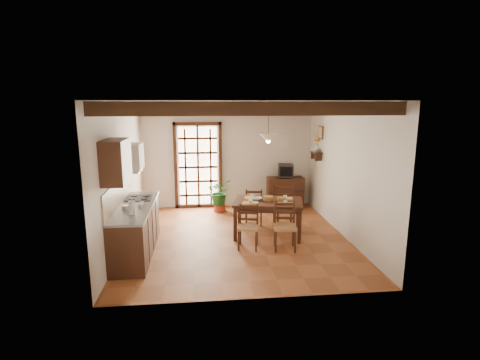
{
  "coord_description": "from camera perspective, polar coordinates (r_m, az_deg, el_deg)",
  "views": [
    {
      "loc": [
        -0.72,
        -7.38,
        2.77
      ],
      "look_at": [
        0.1,
        0.4,
        1.15
      ],
      "focal_mm": 28.0,
      "sensor_mm": 36.0,
      "label": 1
    }
  ],
  "objects": [
    {
      "name": "sideboard",
      "position": [
        10.14,
        6.89,
        -1.86
      ],
      "size": [
        0.96,
        0.44,
        0.81
      ],
      "primitive_type": "cube",
      "rotation": [
        0.0,
        0.0,
        -0.01
      ],
      "color": "#351C10",
      "rests_on": "ground_plane"
    },
    {
      "name": "counter_items",
      "position": [
        7.21,
        -15.69,
        -3.29
      ],
      "size": [
        0.5,
        1.43,
        0.25
      ],
      "color": "black",
      "rests_on": "kitchen_counter"
    },
    {
      "name": "pendant_lamp",
      "position": [
        7.71,
        4.33,
        6.51
      ],
      "size": [
        0.36,
        0.36,
        0.84
      ],
      "color": "black",
      "rests_on": "room_shell"
    },
    {
      "name": "wall_shelf",
      "position": [
        9.51,
        11.57,
        3.85
      ],
      "size": [
        0.2,
        0.42,
        0.2
      ],
      "color": "#351C10",
      "rests_on": "room_shell"
    },
    {
      "name": "potted_plant",
      "position": [
        9.62,
        -3.11,
        -1.54
      ],
      "size": [
        1.75,
        1.54,
        1.79
      ],
      "primitive_type": "imported",
      "rotation": [
        0.0,
        0.0,
        0.11
      ],
      "color": "#144C19",
      "rests_on": "ground_plane"
    },
    {
      "name": "chair_near_left",
      "position": [
        7.32,
        1.26,
        -8.32
      ],
      "size": [
        0.46,
        0.45,
        0.84
      ],
      "rotation": [
        0.0,
        0.0,
        -0.22
      ],
      "color": "#A87647",
      "rests_on": "ground_plane"
    },
    {
      "name": "upper_cabinet",
      "position": [
        6.3,
        -18.39,
        2.69
      ],
      "size": [
        0.35,
        0.8,
        0.7
      ],
      "primitive_type": "cube",
      "color": "#351C10",
      "rests_on": "room_shell"
    },
    {
      "name": "plant_pot",
      "position": [
        9.74,
        -3.08,
        -4.17
      ],
      "size": [
        0.34,
        0.34,
        0.2
      ],
      "primitive_type": "cone",
      "color": "maroon",
      "rests_on": "ground_plane"
    },
    {
      "name": "crt_tv",
      "position": [
        10.02,
        6.98,
        1.46
      ],
      "size": [
        0.44,
        0.42,
        0.33
      ],
      "rotation": [
        0.0,
        0.0,
        -0.16
      ],
      "color": "black",
      "rests_on": "sideboard"
    },
    {
      "name": "ground_plane",
      "position": [
        7.92,
        -0.42,
        -8.78
      ],
      "size": [
        5.0,
        5.0,
        0.0
      ],
      "primitive_type": "plane",
      "color": "brown"
    },
    {
      "name": "dining_table",
      "position": [
        7.86,
        4.3,
        -3.85
      ],
      "size": [
        1.57,
        1.19,
        0.76
      ],
      "rotation": [
        0.0,
        0.0,
        -0.22
      ],
      "color": "#3C1D13",
      "rests_on": "ground_plane"
    },
    {
      "name": "shelf_flowers",
      "position": [
        9.47,
        11.66,
        5.93
      ],
      "size": [
        0.14,
        0.14,
        0.36
      ],
      "color": "orange",
      "rests_on": "shelf_vase"
    },
    {
      "name": "kitchen_counter",
      "position": [
        7.27,
        -15.6,
        -7.18
      ],
      "size": [
        0.64,
        2.25,
        1.38
      ],
      "color": "#351C10",
      "rests_on": "ground_plane"
    },
    {
      "name": "ceiling_beams",
      "position": [
        7.42,
        -0.45,
        11.08
      ],
      "size": [
        4.5,
        4.34,
        0.2
      ],
      "color": "black",
      "rests_on": "room_shell"
    },
    {
      "name": "range_hood",
      "position": [
        7.52,
        -16.16,
        3.32
      ],
      "size": [
        0.38,
        0.6,
        0.54
      ],
      "color": "white",
      "rests_on": "room_shell"
    },
    {
      "name": "chair_far_left",
      "position": [
        8.68,
        2.11,
        -5.04
      ],
      "size": [
        0.45,
        0.43,
        0.86
      ],
      "rotation": [
        0.0,
        0.0,
        2.99
      ],
      "color": "#A87647",
      "rests_on": "ground_plane"
    },
    {
      "name": "chair_far_right",
      "position": [
        8.65,
        6.76,
        -4.93
      ],
      "size": [
        0.59,
        0.58,
        0.98
      ],
      "rotation": [
        0.0,
        0.0,
        2.69
      ],
      "color": "#A87647",
      "rests_on": "ground_plane"
    },
    {
      "name": "french_door",
      "position": [
        9.96,
        -6.4,
        2.41
      ],
      "size": [
        1.26,
        0.11,
        2.32
      ],
      "color": "white",
      "rests_on": "ground_plane"
    },
    {
      "name": "chair_near_right",
      "position": [
        7.29,
        6.83,
        -8.3
      ],
      "size": [
        0.48,
        0.46,
        0.92
      ],
      "rotation": [
        0.0,
        0.0,
        -0.14
      ],
      "color": "#A87647",
      "rests_on": "ground_plane"
    },
    {
      "name": "room_shell",
      "position": [
        7.48,
        -0.44,
        4.37
      ],
      "size": [
        4.52,
        5.02,
        2.81
      ],
      "color": "silver",
      "rests_on": "ground_plane"
    },
    {
      "name": "fuse_box",
      "position": [
        10.16,
        6.67,
        5.86
      ],
      "size": [
        0.25,
        0.03,
        0.32
      ],
      "primitive_type": "cube",
      "color": "white",
      "rests_on": "room_shell"
    },
    {
      "name": "shelf_vase",
      "position": [
        9.49,
        11.6,
        4.68
      ],
      "size": [
        0.15,
        0.15,
        0.15
      ],
      "primitive_type": "imported",
      "color": "#B2BFB2",
      "rests_on": "wall_shelf"
    },
    {
      "name": "framed_picture",
      "position": [
        9.48,
        12.19,
        7.08
      ],
      "size": [
        0.03,
        0.32,
        0.32
      ],
      "color": "brown",
      "rests_on": "room_shell"
    },
    {
      "name": "table_bowl",
      "position": [
        7.89,
        2.5,
        -2.84
      ],
      "size": [
        0.26,
        0.26,
        0.05
      ],
      "primitive_type": "imported",
      "rotation": [
        0.0,
        0.0,
        0.22
      ],
      "color": "white",
      "rests_on": "dining_table"
    },
    {
      "name": "table_setting",
      "position": [
        7.83,
        4.32,
        -2.88
      ],
      "size": [
        1.03,
        0.68,
        0.1
      ],
      "rotation": [
        0.0,
        0.0,
        -0.22
      ],
      "color": "orange",
      "rests_on": "dining_table"
    }
  ]
}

